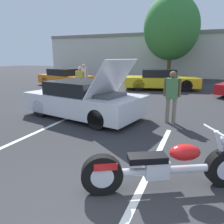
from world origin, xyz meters
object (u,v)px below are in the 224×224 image
object	(u,v)px
tree_background	(171,28)
spectator_far_lot	(80,80)
spectator_by_show_car	(84,76)
parked_car_mid_left_row	(161,80)
spectator_midground	(172,93)
show_car_hood_open	(84,100)
motorcycle	(165,167)
parked_car_left_row	(66,78)

from	to	relation	value
tree_background	spectator_far_lot	xyz separation A→B (m)	(-2.56, -10.95, -3.45)
tree_background	spectator_by_show_car	bearing A→B (deg)	-112.35
parked_car_mid_left_row	spectator_far_lot	xyz separation A→B (m)	(-2.93, -4.95, 0.33)
parked_car_mid_left_row	spectator_midground	size ratio (longest dim) A/B	2.99
tree_background	spectator_far_lot	world-z (taller)	tree_background
show_car_hood_open	motorcycle	bearing A→B (deg)	-33.81
spectator_by_show_car	spectator_far_lot	bearing A→B (deg)	-64.45
parked_car_mid_left_row	spectator_by_show_car	distance (m)	4.86
motorcycle	show_car_hood_open	distance (m)	4.68
motorcycle	spectator_midground	xyz separation A→B (m)	(-0.41, 3.70, 0.57)
parked_car_left_row	spectator_midground	bearing A→B (deg)	-21.29
spectator_midground	tree_background	bearing A→B (deg)	98.58
spectator_far_lot	tree_background	bearing A→B (deg)	76.85
show_car_hood_open	parked_car_left_row	xyz separation A→B (m)	(-5.40, 6.91, -0.03)
spectator_far_lot	parked_car_left_row	bearing A→B (deg)	131.04
tree_background	parked_car_mid_left_row	distance (m)	7.10
motorcycle	spectator_midground	distance (m)	3.77
parked_car_mid_left_row	spectator_midground	xyz separation A→B (m)	(1.62, -7.20, 0.35)
parked_car_left_row	spectator_midground	xyz separation A→B (m)	(8.28, -6.53, 0.38)
motorcycle	spectator_by_show_car	xyz separation A→B (m)	(-6.01, 8.14, 0.58)
spectator_far_lot	spectator_by_show_car	bearing A→B (deg)	115.55
tree_background	parked_car_left_row	distance (m)	9.93
parked_car_mid_left_row	spectator_by_show_car	bearing A→B (deg)	-160.19
parked_car_mid_left_row	spectator_far_lot	world-z (taller)	spectator_far_lot
show_car_hood_open	spectator_midground	distance (m)	2.92
tree_background	show_car_hood_open	size ratio (longest dim) A/B	1.64
parked_car_left_row	parked_car_mid_left_row	bearing A→B (deg)	22.72
parked_car_left_row	parked_car_mid_left_row	distance (m)	6.69
spectator_far_lot	motorcycle	bearing A→B (deg)	-50.17
spectator_far_lot	spectator_midground	bearing A→B (deg)	-26.31
tree_background	show_car_hood_open	bearing A→B (deg)	-93.73
parked_car_mid_left_row	spectator_far_lot	bearing A→B (deg)	-135.60
parked_car_mid_left_row	show_car_hood_open	bearing A→B (deg)	-114.40
spectator_midground	spectator_far_lot	size ratio (longest dim) A/B	1.01
tree_background	show_car_hood_open	distance (m)	14.12
tree_background	motorcycle	size ratio (longest dim) A/B	3.01
spectator_midground	parked_car_mid_left_row	bearing A→B (deg)	102.66
motorcycle	show_car_hood_open	size ratio (longest dim) A/B	0.54
tree_background	spectator_midground	world-z (taller)	tree_background
parked_car_left_row	tree_background	bearing A→B (deg)	63.68
parked_car_left_row	spectator_far_lot	bearing A→B (deg)	-31.97
parked_car_left_row	spectator_midground	distance (m)	10.55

